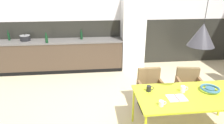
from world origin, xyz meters
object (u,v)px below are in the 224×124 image
Objects in this scene: cooking_pot at (25,38)px; armchair_corner_seat at (150,84)px; mug_glass_clear at (183,89)px; bottle_wine_green at (46,39)px; open_book at (177,98)px; armchair_near_window at (189,82)px; mug_short_terracotta at (149,89)px; pendant_lamp_over_table_near at (202,35)px; refrigerator_column at (132,35)px; mug_dark_espresso at (161,103)px; fruit_bowl at (210,89)px; dining_table at (192,97)px; bottle_oil_tall at (9,36)px; bottle_spice_small at (81,35)px.

armchair_corner_seat is at bearing -35.93° from cooking_pot.
bottle_wine_green reaches higher than mug_glass_clear.
open_book is 3.75m from bottle_wine_green.
armchair_near_window is 6.22× the size of mug_glass_clear.
pendant_lamp_over_table_near reaches higher than mug_short_terracotta.
mug_short_terracotta is (-0.54, 0.08, -0.00)m from mug_glass_clear.
refrigerator_column is 3.21m from mug_dark_espresso.
armchair_corner_seat reaches higher than fruit_bowl.
bottle_wine_green is at bearing -174.60° from refrigerator_column.
open_book is 2.55× the size of mug_dark_espresso.
bottle_wine_green reaches higher than mug_dark_espresso.
mug_short_terracotta is 1.12m from pendant_lamp_over_table_near.
mug_dark_espresso is at bearing -157.87° from dining_table.
bottle_wine_green is (0.66, -0.31, 0.04)m from cooking_pot.
fruit_bowl is 0.64m from open_book.
pendant_lamp_over_table_near is at bearing -169.49° from fruit_bowl.
mug_dark_espresso is 1.11m from pendant_lamp_over_table_near.
open_book is at bearing -48.31° from bottle_wine_green.
pendant_lamp_over_table_near is (0.35, -2.94, 0.68)m from refrigerator_column.
cooking_pot is (-2.85, 3.27, 0.21)m from mug_dark_espresso.
mug_glass_clear is 1.02× the size of mug_short_terracotta.
mug_glass_clear is at bearing 111.38° from armchair_corner_seat.
cooking_pot is (-3.03, 2.19, 0.49)m from armchair_corner_seat.
bottle_oil_tall is (-3.50, 2.28, 0.53)m from armchair_corner_seat.
armchair_corner_seat is 2.66× the size of fruit_bowl.
mug_short_terracotta is 1.10× the size of mug_dark_espresso.
bottle_wine_green is (-0.93, -0.30, -0.00)m from bottle_spice_small.
open_book is 0.35m from mug_dark_espresso.
armchair_near_window is 1.16m from open_book.
bottle_spice_small reaches higher than armchair_corner_seat.
mug_dark_espresso is (-0.99, -1.08, 0.27)m from armchair_near_window.
mug_short_terracotta reaches higher than armchair_near_window.
cooking_pot is 0.22× the size of pendant_lamp_over_table_near.
armchair_near_window is 2.74× the size of bottle_spice_small.
armchair_near_window is at bearing 32.17° from mug_short_terracotta.
bottle_oil_tall is at bearing 138.63° from open_book.
open_book is 0.25m from mug_glass_clear.
dining_table is 1.42× the size of pendant_lamp_over_table_near.
fruit_bowl is at bearing 13.46° from open_book.
pendant_lamp_over_table_near is (0.00, 0.02, 1.00)m from dining_table.
refrigerator_column is 6.69× the size of bottle_oil_tall.
pendant_lamp_over_table_near is (1.85, -3.01, 0.66)m from bottle_spice_small.
fruit_bowl is 1.07× the size of bottle_spice_small.
mug_glass_clear is 1.13× the size of mug_dark_espresso.
refrigerator_column is 3.04m from pendant_lamp_over_table_near.
armchair_corner_seat is at bearing 134.67° from fruit_bowl.
open_book is (-0.29, -0.07, 0.05)m from dining_table.
mug_glass_clear is at bearing -44.51° from bottle_wine_green.
cooking_pot is 0.73m from bottle_wine_green.
bottle_spice_small reaches higher than cooking_pot.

